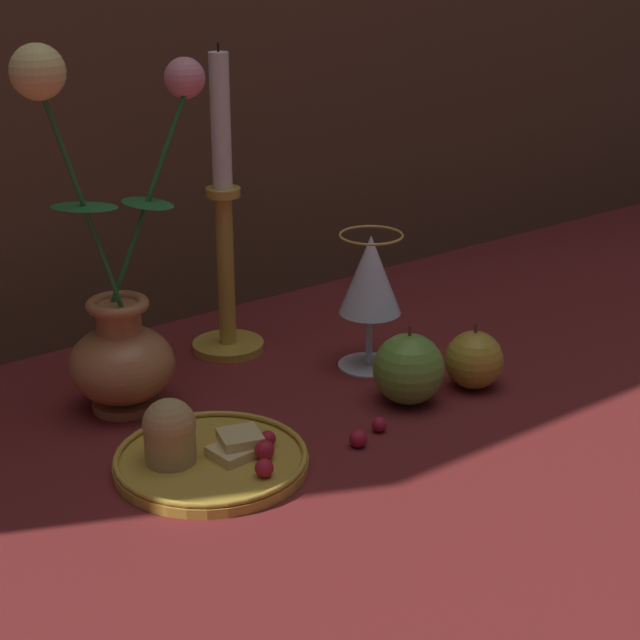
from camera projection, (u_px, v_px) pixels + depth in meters
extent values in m
plane|color=maroon|center=(312.00, 393.00, 1.21)|extent=(2.40, 2.40, 0.00)
cylinder|color=#B77042|center=(125.00, 404.00, 1.17)|extent=(0.07, 0.07, 0.01)
ellipsoid|color=#B77042|center=(122.00, 364.00, 1.15)|extent=(0.11, 0.11, 0.08)
cylinder|color=#B77042|center=(119.00, 322.00, 1.13)|extent=(0.05, 0.05, 0.04)
torus|color=#B77042|center=(117.00, 305.00, 1.13)|extent=(0.07, 0.07, 0.01)
cylinder|color=#23662D|center=(80.00, 196.00, 1.06)|extent=(0.07, 0.01, 0.25)
ellipsoid|color=#23662D|center=(84.00, 207.00, 1.06)|extent=(0.08, 0.08, 0.00)
sphere|color=#EFD67A|center=(38.00, 72.00, 0.99)|extent=(0.05, 0.05, 0.05)
cylinder|color=#23662D|center=(151.00, 192.00, 1.12)|extent=(0.10, 0.02, 0.23)
ellipsoid|color=#23662D|center=(147.00, 203.00, 1.12)|extent=(0.05, 0.08, 0.00)
sphere|color=pink|center=(185.00, 78.00, 1.11)|extent=(0.04, 0.04, 0.04)
cylinder|color=gold|center=(211.00, 463.00, 1.05)|extent=(0.19, 0.19, 0.01)
torus|color=gold|center=(211.00, 456.00, 1.04)|extent=(0.19, 0.19, 0.01)
cylinder|color=tan|center=(170.00, 443.00, 1.03)|extent=(0.05, 0.05, 0.04)
sphere|color=tan|center=(169.00, 425.00, 1.03)|extent=(0.05, 0.05, 0.05)
cube|color=#DBBC7A|center=(233.00, 452.00, 1.05)|extent=(0.04, 0.04, 0.01)
cube|color=#DBBC7A|center=(240.00, 438.00, 1.05)|extent=(0.05, 0.05, 0.01)
sphere|color=#AD192D|center=(264.00, 468.00, 1.01)|extent=(0.02, 0.02, 0.02)
sphere|color=#AD192D|center=(265.00, 450.00, 1.04)|extent=(0.02, 0.02, 0.02)
sphere|color=#AD192D|center=(268.00, 439.00, 1.06)|extent=(0.02, 0.02, 0.02)
sphere|color=#AD192D|center=(247.00, 429.00, 1.09)|extent=(0.01, 0.01, 0.01)
cylinder|color=silver|center=(369.00, 364.00, 1.28)|extent=(0.07, 0.07, 0.00)
cylinder|color=silver|center=(369.00, 338.00, 1.26)|extent=(0.01, 0.01, 0.06)
cone|color=silver|center=(370.00, 274.00, 1.23)|extent=(0.07, 0.07, 0.09)
cone|color=gold|center=(370.00, 286.00, 1.24)|extent=(0.06, 0.06, 0.07)
torus|color=gold|center=(371.00, 235.00, 1.22)|extent=(0.07, 0.07, 0.00)
cylinder|color=gold|center=(228.00, 346.00, 1.32)|extent=(0.09, 0.09, 0.01)
cylinder|color=gold|center=(226.00, 271.00, 1.28)|extent=(0.02, 0.02, 0.19)
cylinder|color=gold|center=(223.00, 192.00, 1.25)|extent=(0.04, 0.04, 0.01)
cylinder|color=white|center=(221.00, 121.00, 1.22)|extent=(0.02, 0.02, 0.16)
cylinder|color=black|center=(218.00, 47.00, 1.19)|extent=(0.00, 0.00, 0.01)
sphere|color=#669938|center=(409.00, 369.00, 1.17)|extent=(0.08, 0.08, 0.08)
cylinder|color=#4C3319|center=(410.00, 330.00, 1.15)|extent=(0.00, 0.00, 0.01)
sphere|color=#B2932D|center=(474.00, 360.00, 1.21)|extent=(0.07, 0.07, 0.07)
cylinder|color=#4C3319|center=(476.00, 328.00, 1.20)|extent=(0.00, 0.00, 0.01)
sphere|color=#AD192D|center=(382.00, 424.00, 1.12)|extent=(0.02, 0.02, 0.02)
sphere|color=#AD192D|center=(358.00, 438.00, 1.08)|extent=(0.02, 0.02, 0.02)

